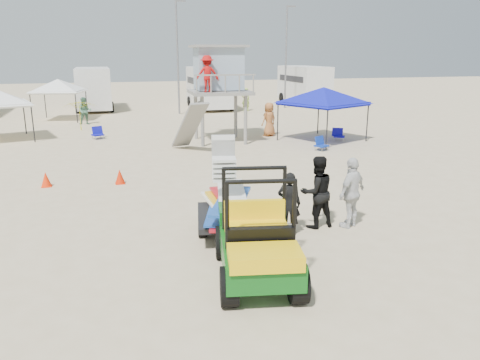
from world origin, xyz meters
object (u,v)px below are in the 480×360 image
object	(u,v)px
surf_trailer	(226,201)
man_left	(289,203)
utility_cart	(257,232)
lifeguard_tower	(217,72)
canopy_blue	(324,90)

from	to	relation	value
surf_trailer	man_left	size ratio (longest dim) A/B	1.70
utility_cart	man_left	distance (m)	2.55
surf_trailer	man_left	bearing A→B (deg)	-11.18
lifeguard_tower	surf_trailer	bearing A→B (deg)	-103.22
utility_cart	surf_trailer	xyz separation A→B (m)	(0.01, 2.34, -0.10)
surf_trailer	lifeguard_tower	distance (m)	13.07
utility_cart	lifeguard_tower	distance (m)	15.31
man_left	lifeguard_tower	size ratio (longest dim) A/B	0.34
utility_cart	man_left	xyz separation A→B (m)	(1.52, 2.04, -0.20)
utility_cart	surf_trailer	world-z (taller)	surf_trailer
utility_cart	man_left	bearing A→B (deg)	53.23
man_left	lifeguard_tower	distance (m)	13.13
surf_trailer	utility_cart	bearing A→B (deg)	-90.14
surf_trailer	lifeguard_tower	size ratio (longest dim) A/B	0.58
man_left	canopy_blue	bearing A→B (deg)	-91.21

